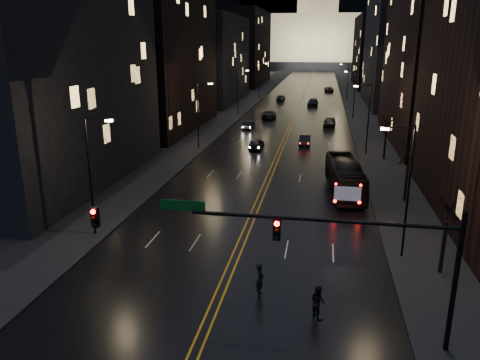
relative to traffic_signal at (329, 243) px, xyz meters
The scene contains 36 objects.
ground 7.81m from the traffic_signal, behind, with size 900.00×900.00×0.00m, color black.
road 130.24m from the traffic_signal, 92.60° to the left, with size 20.00×320.00×0.02m, color black.
sidewalk_left 131.62m from the traffic_signal, 98.71° to the left, with size 8.00×320.00×0.16m, color black.
sidewalk_right 130.35m from the traffic_signal, 86.44° to the left, with size 8.00×320.00×0.16m, color black.
center_line 130.24m from the traffic_signal, 92.60° to the left, with size 0.62×320.00×0.01m, color orange.
building_left_near 35.26m from the traffic_signal, 140.72° to the left, with size 12.00×28.00×22.00m, color black.
building_left_mid 60.99m from the traffic_signal, 116.48° to the left, with size 12.00×30.00×28.00m, color black.
building_left_far 95.98m from the traffic_signal, 106.30° to the left, with size 12.00×34.00×20.00m, color black.
building_left_dist 142.73m from the traffic_signal, 100.88° to the left, with size 12.00×40.00×24.00m, color black.
building_right_tall 54.05m from the traffic_signal, 73.20° to the left, with size 12.00×30.00×38.00m, color black.
building_right_mid 93.57m from the traffic_signal, 80.68° to the left, with size 12.00×34.00×26.00m, color black.
building_right_dist 140.94m from the traffic_signal, 83.85° to the left, with size 12.00×40.00×22.00m, color black.
capitol 250.36m from the traffic_signal, 91.35° to the left, with size 90.00×50.00×58.50m.
traffic_signal is the anchor object (origin of this frame).
streetlamp_right_near 11.14m from the traffic_signal, 63.88° to the left, with size 2.13×0.25×9.00m.
streetlamp_left_near 19.48m from the traffic_signal, 149.10° to the left, with size 2.13×0.25×9.00m.
streetlamp_right_mid 40.30m from the traffic_signal, 83.01° to the left, with size 2.13×0.25×9.00m.
streetlamp_left_mid 43.36m from the traffic_signal, 112.68° to the left, with size 2.13×0.25×9.00m.
streetlamp_right_far 70.18m from the traffic_signal, 85.99° to the left, with size 2.13×0.25×9.00m.
streetlamp_left_far 71.97m from the traffic_signal, 103.43° to the left, with size 2.13×0.25×9.00m.
streetlamp_right_dist 100.12m from the traffic_signal, 87.19° to the left, with size 2.13×0.25×9.00m.
streetlamp_left_dist 101.39m from the traffic_signal, 99.49° to the left, with size 2.13×0.25×9.00m.
tree_right_near 10.71m from the traffic_signal, 48.45° to the left, with size 2.40×2.40×6.65m.
tree_right_mid 23.13m from the traffic_signal, 72.13° to the left, with size 2.40×2.40×6.65m.
tree_right_far 38.67m from the traffic_signal, 79.43° to the left, with size 2.40×2.40×6.65m.
bus 24.22m from the traffic_signal, 85.71° to the left, with size 2.60×11.13×3.10m, color black.
oncoming_car_a 42.47m from the traffic_signal, 102.58° to the left, with size 1.78×4.42×1.51m, color black.
oncoming_car_b 57.40m from the traffic_signal, 102.70° to the left, with size 1.47×4.22×1.39m, color black.
oncoming_car_c 68.67m from the traffic_signal, 98.81° to the left, with size 2.57×5.57×1.55m, color black.
oncoming_car_d 96.90m from the traffic_signal, 96.49° to the left, with size 1.92×4.72×1.37m, color black.
receding_car_a 45.01m from the traffic_signal, 93.64° to the left, with size 1.52×4.35×1.43m, color black.
receding_car_b 60.67m from the traffic_signal, 89.38° to the left, with size 1.92×4.78×1.63m, color black.
receding_car_c 87.67m from the traffic_signal, 91.86° to the left, with size 2.23×5.50×1.59m, color black.
receding_car_d 119.99m from the traffic_signal, 89.56° to the left, with size 2.42×5.24×1.46m, color black.
pedestrian_a 6.57m from the traffic_signal, 135.15° to the left, with size 0.71×0.47×1.96m, color black.
pedestrian_b 4.62m from the traffic_signal, 100.48° to the left, with size 0.89×0.49×1.83m, color black.
Camera 1 is at (5.31, -20.03, 13.91)m, focal length 35.00 mm.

